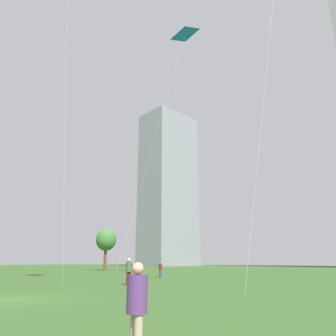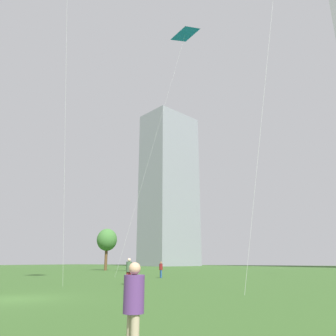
{
  "view_description": "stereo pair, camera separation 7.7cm",
  "coord_description": "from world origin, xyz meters",
  "px_view_note": "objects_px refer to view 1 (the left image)",
  "views": [
    {
      "loc": [
        13.92,
        -9.66,
        1.64
      ],
      "look_at": [
        2.81,
        9.16,
        8.08
      ],
      "focal_mm": 33.98,
      "sensor_mm": 36.0,
      "label": 1
    },
    {
      "loc": [
        13.98,
        -9.62,
        1.64
      ],
      "look_at": [
        2.81,
        9.16,
        8.08
      ],
      "focal_mm": 33.98,
      "sensor_mm": 36.0,
      "label": 2
    }
  ],
  "objects_px": {
    "person_standing_2": "(137,304)",
    "kite_flying_2": "(185,35)",
    "distant_highrise_0": "(168,187)",
    "park_tree_2": "(106,240)",
    "person_standing_1": "(129,269)",
    "person_standing_0": "(160,268)"
  },
  "relations": [
    {
      "from": "person_standing_2",
      "to": "park_tree_2",
      "type": "height_order",
      "value": "park_tree_2"
    },
    {
      "from": "park_tree_2",
      "to": "person_standing_2",
      "type": "bearing_deg",
      "value": -48.11
    },
    {
      "from": "person_standing_1",
      "to": "kite_flying_2",
      "type": "distance_m",
      "value": 32.92
    },
    {
      "from": "kite_flying_2",
      "to": "park_tree_2",
      "type": "distance_m",
      "value": 40.46
    },
    {
      "from": "distant_highrise_0",
      "to": "person_standing_0",
      "type": "bearing_deg",
      "value": -43.82
    },
    {
      "from": "person_standing_2",
      "to": "kite_flying_2",
      "type": "relative_size",
      "value": 0.05
    },
    {
      "from": "person_standing_0",
      "to": "kite_flying_2",
      "type": "height_order",
      "value": "kite_flying_2"
    },
    {
      "from": "person_standing_2",
      "to": "person_standing_0",
      "type": "bearing_deg",
      "value": 150.29
    },
    {
      "from": "person_standing_2",
      "to": "distant_highrise_0",
      "type": "height_order",
      "value": "distant_highrise_0"
    },
    {
      "from": "person_standing_0",
      "to": "distant_highrise_0",
      "type": "bearing_deg",
      "value": 159.04
    },
    {
      "from": "person_standing_0",
      "to": "person_standing_2",
      "type": "xyz_separation_m",
      "value": [
        15.02,
        -24.93,
        -0.0
      ]
    },
    {
      "from": "person_standing_0",
      "to": "person_standing_2",
      "type": "height_order",
      "value": "person_standing_0"
    },
    {
      "from": "park_tree_2",
      "to": "person_standing_1",
      "type": "bearing_deg",
      "value": -46.22
    },
    {
      "from": "person_standing_2",
      "to": "kite_flying_2",
      "type": "bearing_deg",
      "value": 144.52
    },
    {
      "from": "kite_flying_2",
      "to": "distant_highrise_0",
      "type": "distance_m",
      "value": 90.09
    },
    {
      "from": "person_standing_0",
      "to": "kite_flying_2",
      "type": "xyz_separation_m",
      "value": [
        1.93,
        2.76,
        30.37
      ]
    },
    {
      "from": "person_standing_1",
      "to": "park_tree_2",
      "type": "xyz_separation_m",
      "value": [
        -28.25,
        29.48,
        4.62
      ]
    },
    {
      "from": "distant_highrise_0",
      "to": "park_tree_2",
      "type": "bearing_deg",
      "value": -54.46
    },
    {
      "from": "kite_flying_2",
      "to": "distant_highrise_0",
      "type": "relative_size",
      "value": 0.52
    },
    {
      "from": "person_standing_1",
      "to": "person_standing_2",
      "type": "relative_size",
      "value": 1.16
    },
    {
      "from": "person_standing_1",
      "to": "park_tree_2",
      "type": "bearing_deg",
      "value": -105.83
    },
    {
      "from": "person_standing_2",
      "to": "person_standing_1",
      "type": "bearing_deg",
      "value": 156.99
    }
  ]
}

